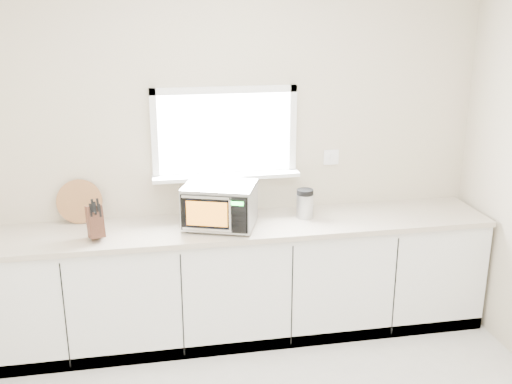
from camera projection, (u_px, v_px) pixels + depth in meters
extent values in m
cube|color=beige|center=(225.00, 158.00, 4.59)|extent=(4.00, 0.02, 2.70)
cube|color=white|center=(225.00, 133.00, 4.52)|extent=(1.00, 0.02, 0.60)
cube|color=white|center=(226.00, 176.00, 4.56)|extent=(1.12, 0.16, 0.03)
cube|color=white|center=(224.00, 90.00, 4.41)|extent=(1.10, 0.04, 0.05)
cube|color=white|center=(226.00, 175.00, 4.60)|extent=(1.10, 0.04, 0.05)
cube|color=white|center=(154.00, 136.00, 4.41)|extent=(0.05, 0.04, 0.70)
cube|color=white|center=(293.00, 131.00, 4.60)|extent=(0.05, 0.04, 0.70)
cube|color=white|center=(331.00, 157.00, 4.74)|extent=(0.12, 0.01, 0.12)
cube|color=silver|center=(232.00, 283.00, 4.59)|extent=(3.92, 0.60, 0.88)
cube|color=#BEB29D|center=(231.00, 227.00, 4.44)|extent=(3.92, 0.64, 0.04)
cylinder|color=black|center=(187.00, 231.00, 4.29)|extent=(0.02, 0.02, 0.01)
cylinder|color=black|center=(198.00, 217.00, 4.57)|extent=(0.02, 0.02, 0.01)
cylinder|color=black|center=(245.00, 234.00, 4.22)|extent=(0.02, 0.02, 0.01)
cylinder|color=black|center=(252.00, 220.00, 4.50)|extent=(0.02, 0.02, 0.01)
cube|color=#B8BBC0|center=(220.00, 205.00, 4.35)|extent=(0.60, 0.52, 0.30)
cube|color=black|center=(214.00, 214.00, 4.16)|extent=(0.45, 0.17, 0.26)
cube|color=orange|center=(207.00, 214.00, 4.17)|extent=(0.28, 0.10, 0.18)
cylinder|color=silver|center=(230.00, 216.00, 4.12)|extent=(0.02, 0.02, 0.23)
cube|color=black|center=(238.00, 216.00, 4.13)|extent=(0.11, 0.05, 0.26)
cube|color=#19FF33|center=(237.00, 204.00, 4.10)|extent=(0.08, 0.03, 0.03)
cube|color=silver|center=(220.00, 185.00, 4.30)|extent=(0.60, 0.52, 0.01)
cube|color=#4F281C|center=(95.00, 221.00, 4.13)|extent=(0.15, 0.23, 0.25)
cube|color=black|center=(91.00, 210.00, 4.04)|extent=(0.02, 0.04, 0.09)
cube|color=black|center=(95.00, 208.00, 4.05)|extent=(0.02, 0.04, 0.09)
cube|color=black|center=(100.00, 210.00, 4.07)|extent=(0.02, 0.04, 0.09)
cube|color=black|center=(93.00, 206.00, 4.04)|extent=(0.02, 0.04, 0.09)
cube|color=black|center=(98.00, 205.00, 4.05)|extent=(0.02, 0.04, 0.09)
cylinder|color=#A2603F|center=(79.00, 201.00, 4.42)|extent=(0.33, 0.08, 0.33)
cylinder|color=#B8BBC0|center=(305.00, 206.00, 4.55)|extent=(0.15, 0.15, 0.18)
cylinder|color=black|center=(305.00, 192.00, 4.52)|extent=(0.15, 0.15, 0.04)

